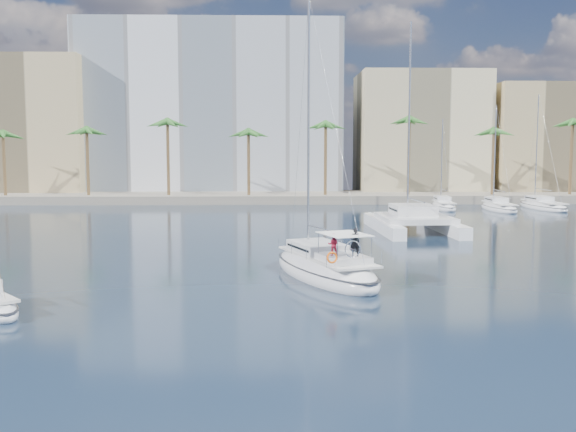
{
  "coord_description": "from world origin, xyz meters",
  "views": [
    {
      "loc": [
        -2.33,
        -34.94,
        7.45
      ],
      "look_at": [
        -1.35,
        1.5,
        3.76
      ],
      "focal_mm": 40.0,
      "sensor_mm": 36.0,
      "label": 1
    }
  ],
  "objects": [
    {
      "name": "palm_left",
      "position": [
        -34.0,
        57.0,
        10.28
      ],
      "size": [
        3.6,
        3.6,
        12.3
      ],
      "color": "brown",
      "rests_on": "ground"
    },
    {
      "name": "quay",
      "position": [
        0.0,
        61.0,
        0.6
      ],
      "size": [
        120.0,
        14.0,
        1.2
      ],
      "primitive_type": "cube",
      "color": "gray",
      "rests_on": "ground"
    },
    {
      "name": "building_modern",
      "position": [
        -12.0,
        73.0,
        14.0
      ],
      "size": [
        42.0,
        16.0,
        28.0
      ],
      "primitive_type": "cube",
      "color": "silver",
      "rests_on": "ground"
    },
    {
      "name": "ground",
      "position": [
        0.0,
        0.0,
        0.0
      ],
      "size": [
        160.0,
        160.0,
        0.0
      ],
      "primitive_type": "plane",
      "color": "black",
      "rests_on": "ground"
    },
    {
      "name": "building_tan_left",
      "position": [
        -42.0,
        69.0,
        11.0
      ],
      "size": [
        22.0,
        14.0,
        22.0
      ],
      "primitive_type": "cube",
      "color": "tan",
      "rests_on": "ground"
    },
    {
      "name": "moored_yacht_a",
      "position": [
        20.0,
        47.0,
        0.0
      ],
      "size": [
        3.37,
        9.52,
        11.9
      ],
      "primitive_type": null,
      "rotation": [
        0.0,
        0.0,
        -0.07
      ],
      "color": "white",
      "rests_on": "ground"
    },
    {
      "name": "main_sloop",
      "position": [
        0.85,
        2.5,
        0.53
      ],
      "size": [
        7.57,
        12.45,
        17.62
      ],
      "rotation": [
        0.0,
        0.0,
        0.35
      ],
      "color": "white",
      "rests_on": "ground"
    },
    {
      "name": "palm_centre",
      "position": [
        0.0,
        57.0,
        10.28
      ],
      "size": [
        3.6,
        3.6,
        12.3
      ],
      "color": "brown",
      "rests_on": "ground"
    },
    {
      "name": "catamaran",
      "position": [
        10.91,
        24.0,
        1.18
      ],
      "size": [
        7.21,
        13.76,
        19.56
      ],
      "rotation": [
        0.0,
        0.0,
        0.03
      ],
      "color": "white",
      "rests_on": "ground"
    },
    {
      "name": "building_beige",
      "position": [
        22.0,
        70.0,
        10.0
      ],
      "size": [
        20.0,
        14.0,
        20.0
      ],
      "primitive_type": "cube",
      "color": "beige",
      "rests_on": "ground"
    },
    {
      "name": "moored_yacht_b",
      "position": [
        26.5,
        45.0,
        0.0
      ],
      "size": [
        3.32,
        10.83,
        13.72
      ],
      "primitive_type": null,
      "rotation": [
        0.0,
        0.0,
        -0.02
      ],
      "color": "white",
      "rests_on": "ground"
    },
    {
      "name": "building_tan_right",
      "position": [
        42.0,
        68.0,
        9.0
      ],
      "size": [
        18.0,
        12.0,
        18.0
      ],
      "primitive_type": "cube",
      "color": "tan",
      "rests_on": "ground"
    },
    {
      "name": "palm_right",
      "position": [
        34.0,
        57.0,
        10.28
      ],
      "size": [
        3.6,
        3.6,
        12.3
      ],
      "color": "brown",
      "rests_on": "ground"
    },
    {
      "name": "seagull",
      "position": [
        1.83,
        7.25,
        0.39
      ],
      "size": [
        1.12,
        0.48,
        0.21
      ],
      "color": "silver",
      "rests_on": "ground"
    },
    {
      "name": "moored_yacht_c",
      "position": [
        33.0,
        47.0,
        0.0
      ],
      "size": [
        3.98,
        12.33,
        15.54
      ],
      "primitive_type": null,
      "rotation": [
        0.0,
        0.0,
        0.03
      ],
      "color": "white",
      "rests_on": "ground"
    }
  ]
}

